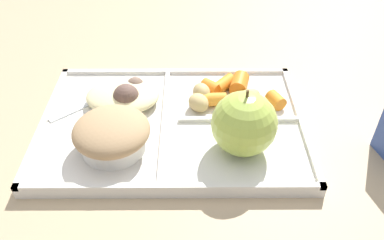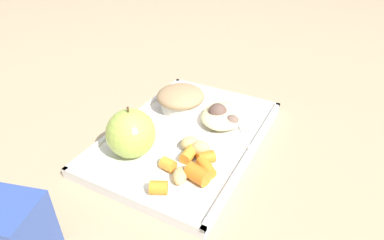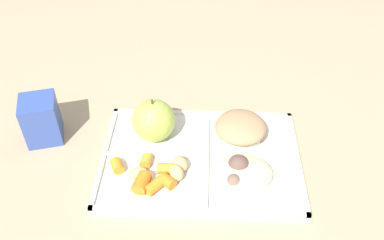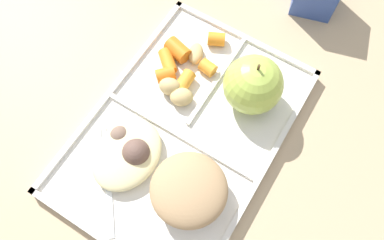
% 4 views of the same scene
% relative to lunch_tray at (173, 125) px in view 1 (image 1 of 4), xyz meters
% --- Properties ---
extents(ground, '(6.00, 6.00, 0.00)m').
position_rel_lunch_tray_xyz_m(ground, '(0.00, -0.00, -0.01)').
color(ground, tan).
extents(lunch_tray, '(0.37, 0.26, 0.02)m').
position_rel_lunch_tray_xyz_m(lunch_tray, '(0.00, 0.00, 0.00)').
color(lunch_tray, silver).
rests_on(lunch_tray, ground).
extents(green_apple, '(0.08, 0.08, 0.09)m').
position_rel_lunch_tray_xyz_m(green_apple, '(-0.09, 0.06, 0.05)').
color(green_apple, '#A8C14C').
rests_on(green_apple, lunch_tray).
extents(bran_muffin, '(0.10, 0.10, 0.05)m').
position_rel_lunch_tray_xyz_m(bran_muffin, '(0.08, 0.06, 0.03)').
color(bran_muffin, silver).
rests_on(bran_muffin, lunch_tray).
extents(carrot_slice_edge, '(0.04, 0.04, 0.02)m').
position_rel_lunch_tray_xyz_m(carrot_slice_edge, '(-0.08, -0.08, 0.02)').
color(carrot_slice_edge, orange).
rests_on(carrot_slice_edge, lunch_tray).
extents(carrot_slice_large, '(0.02, 0.03, 0.02)m').
position_rel_lunch_tray_xyz_m(carrot_slice_large, '(-0.10, -0.02, 0.02)').
color(carrot_slice_large, orange).
rests_on(carrot_slice_large, lunch_tray).
extents(carrot_slice_tilted, '(0.04, 0.02, 0.02)m').
position_rel_lunch_tray_xyz_m(carrot_slice_tilted, '(-0.06, -0.04, 0.02)').
color(carrot_slice_tilted, orange).
rests_on(carrot_slice_tilted, lunch_tray).
extents(carrot_slice_small, '(0.03, 0.03, 0.02)m').
position_rel_lunch_tray_xyz_m(carrot_slice_small, '(-0.15, -0.04, 0.02)').
color(carrot_slice_small, orange).
rests_on(carrot_slice_small, lunch_tray).
extents(carrot_slice_back, '(0.03, 0.03, 0.02)m').
position_rel_lunch_tray_xyz_m(carrot_slice_back, '(-0.06, -0.07, 0.02)').
color(carrot_slice_back, orange).
rests_on(carrot_slice_back, lunch_tray).
extents(carrot_slice_diagonal, '(0.03, 0.04, 0.03)m').
position_rel_lunch_tray_xyz_m(carrot_slice_diagonal, '(-0.10, -0.08, 0.02)').
color(carrot_slice_diagonal, orange).
rests_on(carrot_slice_diagonal, lunch_tray).
extents(potato_chunk_wedge, '(0.04, 0.04, 0.02)m').
position_rel_lunch_tray_xyz_m(potato_chunk_wedge, '(-0.11, -0.05, 0.02)').
color(potato_chunk_wedge, tan).
rests_on(potato_chunk_wedge, lunch_tray).
extents(potato_chunk_golden, '(0.03, 0.04, 0.03)m').
position_rel_lunch_tray_xyz_m(potato_chunk_golden, '(-0.04, -0.05, 0.02)').
color(potato_chunk_golden, tan).
rests_on(potato_chunk_golden, lunch_tray).
extents(potato_chunk_small, '(0.04, 0.04, 0.02)m').
position_rel_lunch_tray_xyz_m(potato_chunk_small, '(-0.04, -0.03, 0.02)').
color(potato_chunk_small, tan).
rests_on(potato_chunk_small, lunch_tray).
extents(egg_noodle_pile, '(0.11, 0.09, 0.03)m').
position_rel_lunch_tray_xyz_m(egg_noodle_pile, '(0.08, -0.04, 0.02)').
color(egg_noodle_pile, beige).
rests_on(egg_noodle_pile, lunch_tray).
extents(meatball_side, '(0.03, 0.03, 0.03)m').
position_rel_lunch_tray_xyz_m(meatball_side, '(0.06, -0.07, 0.02)').
color(meatball_side, '#755B4C').
rests_on(meatball_side, lunch_tray).
extents(meatball_front, '(0.04, 0.04, 0.04)m').
position_rel_lunch_tray_xyz_m(meatball_front, '(0.07, -0.03, 0.03)').
color(meatball_front, brown).
rests_on(meatball_front, lunch_tray).
extents(plastic_fork, '(0.13, 0.11, 0.00)m').
position_rel_lunch_tray_xyz_m(plastic_fork, '(0.11, -0.06, 0.01)').
color(plastic_fork, white).
rests_on(plastic_fork, lunch_tray).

